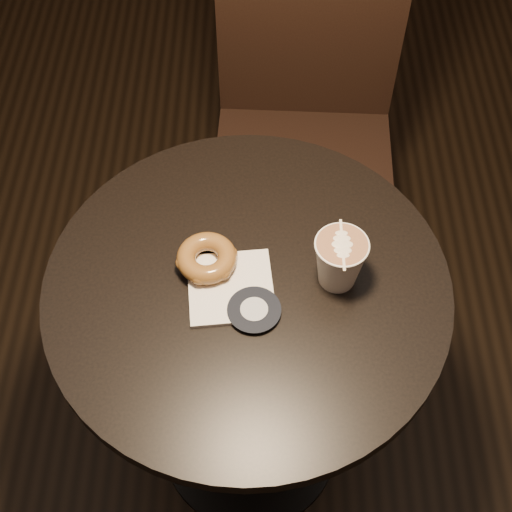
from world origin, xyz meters
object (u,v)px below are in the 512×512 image
doughnut (207,258)px  latte_cup (339,262)px  cafe_table (248,338)px  pastry_bag (231,287)px  chair (306,102)px

doughnut → latte_cup: bearing=-6.1°
cafe_table → pastry_bag: (-0.03, -0.01, 0.20)m
chair → pastry_bag: size_ratio=7.57×
latte_cup → chair: bearing=92.2°
cafe_table → chair: chair is taller
cafe_table → chair: size_ratio=0.70×
latte_cup → doughnut: bearing=173.9°
chair → cafe_table: bearing=-99.6°
chair → doughnut: bearing=-106.6°
chair → pastry_bag: bearing=-101.7°
chair → doughnut: size_ratio=10.38×
cafe_table → chair: 0.62m
pastry_bag → latte_cup: (0.18, 0.02, 0.05)m
doughnut → chair: bearing=70.8°
pastry_bag → doughnut: 0.07m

